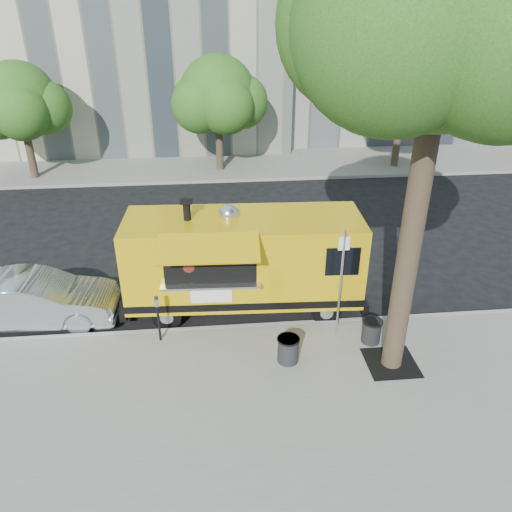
{
  "coord_description": "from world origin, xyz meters",
  "views": [
    {
      "loc": [
        -1.55,
        -11.88,
        8.04
      ],
      "look_at": [
        -0.4,
        0.0,
        1.75
      ],
      "focal_mm": 35.0,
      "sensor_mm": 36.0,
      "label": 1
    }
  ],
  "objects_px": {
    "far_tree_c": "(403,94)",
    "trash_bin_left": "(288,349)",
    "sign_post": "(341,278)",
    "far_tree_b": "(218,94)",
    "food_truck": "(243,260)",
    "sedan": "(35,300)",
    "trash_bin_right": "(372,330)",
    "parking_meter": "(158,313)",
    "far_tree_a": "(19,100)"
  },
  "relations": [
    {
      "from": "food_truck",
      "to": "trash_bin_right",
      "type": "relative_size",
      "value": 10.82
    },
    {
      "from": "far_tree_c",
      "to": "trash_bin_left",
      "type": "bearing_deg",
      "value": -117.89
    },
    {
      "from": "sedan",
      "to": "trash_bin_left",
      "type": "bearing_deg",
      "value": -109.47
    },
    {
      "from": "trash_bin_left",
      "to": "far_tree_a",
      "type": "bearing_deg",
      "value": 124.46
    },
    {
      "from": "far_tree_b",
      "to": "trash_bin_left",
      "type": "height_order",
      "value": "far_tree_b"
    },
    {
      "from": "parking_meter",
      "to": "trash_bin_left",
      "type": "height_order",
      "value": "parking_meter"
    },
    {
      "from": "far_tree_b",
      "to": "parking_meter",
      "type": "distance_m",
      "value": 14.48
    },
    {
      "from": "far_tree_a",
      "to": "trash_bin_right",
      "type": "bearing_deg",
      "value": -49.0
    },
    {
      "from": "sign_post",
      "to": "sedan",
      "type": "xyz_separation_m",
      "value": [
        -7.95,
        1.55,
        -1.13
      ]
    },
    {
      "from": "sign_post",
      "to": "far_tree_c",
      "type": "bearing_deg",
      "value": 65.19
    },
    {
      "from": "trash_bin_left",
      "to": "parking_meter",
      "type": "bearing_deg",
      "value": 160.38
    },
    {
      "from": "far_tree_a",
      "to": "far_tree_c",
      "type": "relative_size",
      "value": 1.03
    },
    {
      "from": "far_tree_b",
      "to": "trash_bin_right",
      "type": "height_order",
      "value": "far_tree_b"
    },
    {
      "from": "trash_bin_left",
      "to": "far_tree_c",
      "type": "bearing_deg",
      "value": 62.11
    },
    {
      "from": "far_tree_c",
      "to": "food_truck",
      "type": "relative_size",
      "value": 0.77
    },
    {
      "from": "far_tree_b",
      "to": "food_truck",
      "type": "bearing_deg",
      "value": -88.88
    },
    {
      "from": "trash_bin_left",
      "to": "far_tree_b",
      "type": "bearing_deg",
      "value": 94.27
    },
    {
      "from": "far_tree_a",
      "to": "far_tree_b",
      "type": "relative_size",
      "value": 0.97
    },
    {
      "from": "far_tree_c",
      "to": "trash_bin_right",
      "type": "height_order",
      "value": "far_tree_c"
    },
    {
      "from": "food_truck",
      "to": "sedan",
      "type": "relative_size",
      "value": 1.55
    },
    {
      "from": "sedan",
      "to": "trash_bin_right",
      "type": "height_order",
      "value": "sedan"
    },
    {
      "from": "trash_bin_left",
      "to": "trash_bin_right",
      "type": "relative_size",
      "value": 1.06
    },
    {
      "from": "far_tree_c",
      "to": "sedan",
      "type": "xyz_separation_m",
      "value": [
        -14.4,
        -12.4,
        -3.0
      ]
    },
    {
      "from": "far_tree_a",
      "to": "food_truck",
      "type": "bearing_deg",
      "value": -52.68
    },
    {
      "from": "food_truck",
      "to": "trash_bin_right",
      "type": "distance_m",
      "value": 3.89
    },
    {
      "from": "parking_meter",
      "to": "trash_bin_left",
      "type": "bearing_deg",
      "value": -19.62
    },
    {
      "from": "food_truck",
      "to": "sedan",
      "type": "xyz_separation_m",
      "value": [
        -5.64,
        -0.17,
        -0.83
      ]
    },
    {
      "from": "far_tree_a",
      "to": "food_truck",
      "type": "distance_m",
      "value": 15.41
    },
    {
      "from": "sedan",
      "to": "trash_bin_left",
      "type": "height_order",
      "value": "sedan"
    },
    {
      "from": "far_tree_b",
      "to": "food_truck",
      "type": "xyz_separation_m",
      "value": [
        0.25,
        -12.53,
        -2.28
      ]
    },
    {
      "from": "parking_meter",
      "to": "trash_bin_right",
      "type": "distance_m",
      "value": 5.41
    },
    {
      "from": "far_tree_c",
      "to": "sedan",
      "type": "relative_size",
      "value": 1.2
    },
    {
      "from": "sign_post",
      "to": "parking_meter",
      "type": "bearing_deg",
      "value": 177.48
    },
    {
      "from": "parking_meter",
      "to": "sedan",
      "type": "relative_size",
      "value": 0.31
    },
    {
      "from": "sign_post",
      "to": "trash_bin_right",
      "type": "xyz_separation_m",
      "value": [
        0.81,
        -0.36,
        -1.36
      ]
    },
    {
      "from": "sign_post",
      "to": "sedan",
      "type": "relative_size",
      "value": 0.69
    },
    {
      "from": "sign_post",
      "to": "parking_meter",
      "type": "xyz_separation_m",
      "value": [
        -4.55,
        0.2,
        -0.87
      ]
    },
    {
      "from": "sedan",
      "to": "sign_post",
      "type": "bearing_deg",
      "value": -99.81
    },
    {
      "from": "sign_post",
      "to": "trash_bin_right",
      "type": "bearing_deg",
      "value": -24.24
    },
    {
      "from": "trash_bin_left",
      "to": "trash_bin_right",
      "type": "bearing_deg",
      "value": 13.97
    },
    {
      "from": "far_tree_b",
      "to": "parking_meter",
      "type": "xyz_separation_m",
      "value": [
        -2.0,
        -14.05,
        -2.85
      ]
    },
    {
      "from": "sign_post",
      "to": "sedan",
      "type": "distance_m",
      "value": 8.18
    },
    {
      "from": "far_tree_c",
      "to": "sedan",
      "type": "bearing_deg",
      "value": -139.26
    },
    {
      "from": "far_tree_c",
      "to": "parking_meter",
      "type": "xyz_separation_m",
      "value": [
        -11.0,
        -13.75,
        -2.74
      ]
    },
    {
      "from": "food_truck",
      "to": "trash_bin_right",
      "type": "xyz_separation_m",
      "value": [
        3.11,
        -2.09,
        -1.07
      ]
    },
    {
      "from": "far_tree_b",
      "to": "sign_post",
      "type": "relative_size",
      "value": 1.83
    },
    {
      "from": "parking_meter",
      "to": "food_truck",
      "type": "xyz_separation_m",
      "value": [
        2.25,
        1.52,
        0.57
      ]
    },
    {
      "from": "food_truck",
      "to": "sedan",
      "type": "height_order",
      "value": "food_truck"
    },
    {
      "from": "sign_post",
      "to": "trash_bin_left",
      "type": "xyz_separation_m",
      "value": [
        -1.42,
        -0.92,
        -1.35
      ]
    },
    {
      "from": "sign_post",
      "to": "trash_bin_left",
      "type": "distance_m",
      "value": 2.16
    }
  ]
}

